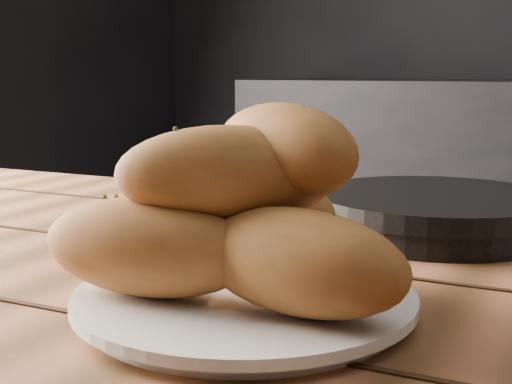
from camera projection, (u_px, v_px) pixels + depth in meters
name	position (u px, v px, depth m)	size (l,w,h in m)	color
plate	(244.00, 302.00, 0.53)	(0.26, 0.26, 0.02)	white
bread_rolls	(244.00, 212.00, 0.52)	(0.29, 0.23, 0.14)	#A3602D
skillet	(436.00, 213.00, 0.80)	(0.40, 0.27, 0.05)	black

